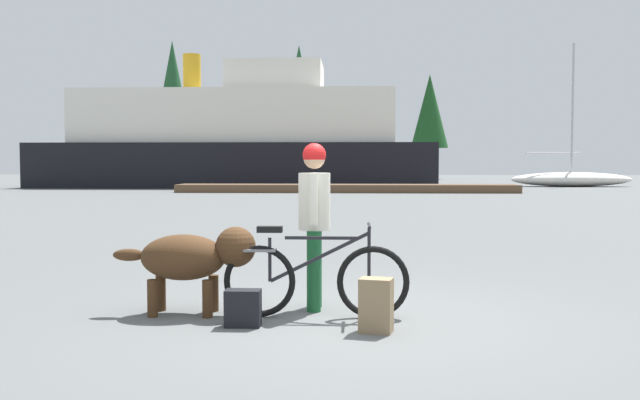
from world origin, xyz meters
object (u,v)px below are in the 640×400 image
object	(u,v)px
bicycle	(314,278)
dog	(194,257)
backpack	(376,305)
handbag_pannier	(243,308)
person_cyclist	(314,210)
ferry_boat	(240,141)
sailboat_moored	(571,179)

from	to	relation	value
bicycle	dog	world-z (taller)	bicycle
bicycle	backpack	xyz separation A→B (m)	(0.57, -0.55, -0.14)
dog	backpack	world-z (taller)	dog
backpack	handbag_pannier	distance (m)	1.21
backpack	dog	bearing A→B (deg)	159.76
person_cyclist	ferry_boat	size ratio (longest dim) A/B	0.07
ferry_boat	sailboat_moored	world-z (taller)	sailboat_moored
ferry_boat	dog	bearing A→B (deg)	-81.42
person_cyclist	bicycle	bearing A→B (deg)	-86.69
handbag_pannier	sailboat_moored	bearing A→B (deg)	68.90
dog	ferry_boat	world-z (taller)	ferry_boat
bicycle	person_cyclist	bearing A→B (deg)	93.31
ferry_boat	sailboat_moored	distance (m)	20.87
person_cyclist	sailboat_moored	distance (m)	39.72
handbag_pannier	person_cyclist	bearing A→B (deg)	51.97
bicycle	handbag_pannier	world-z (taller)	bicycle
backpack	ferry_boat	world-z (taller)	ferry_boat
person_cyclist	backpack	bearing A→B (deg)	-57.50
dog	sailboat_moored	bearing A→B (deg)	67.92
dog	ferry_boat	xyz separation A→B (m)	(-5.53, 36.67, 2.30)
person_cyclist	handbag_pannier	size ratio (longest dim) A/B	5.01
person_cyclist	dog	bearing A→B (deg)	-166.33
dog	backpack	bearing A→B (deg)	-20.24
bicycle	backpack	size ratio (longest dim) A/B	3.75
backpack	ferry_boat	bearing A→B (deg)	101.05
person_cyclist	ferry_boat	bearing A→B (deg)	100.42
backpack	handbag_pannier	bearing A→B (deg)	172.54
bicycle	ferry_boat	distance (m)	37.46
bicycle	sailboat_moored	size ratio (longest dim) A/B	0.20
dog	ferry_boat	size ratio (longest dim) A/B	0.06
backpack	sailboat_moored	world-z (taller)	sailboat_moored
backpack	sailboat_moored	xyz separation A→B (m)	(13.43, 38.08, 0.27)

